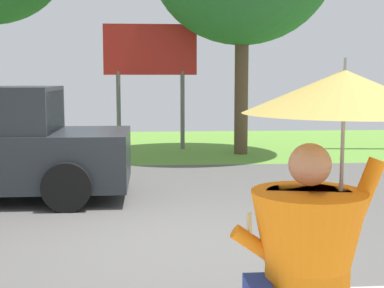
{
  "coord_description": "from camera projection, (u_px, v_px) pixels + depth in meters",
  "views": [
    {
      "loc": [
        -0.38,
        -6.67,
        2.03
      ],
      "look_at": [
        0.22,
        1.0,
        1.1
      ],
      "focal_mm": 51.6,
      "sensor_mm": 36.0,
      "label": 1
    }
  ],
  "objects": [
    {
      "name": "roadside_billboard",
      "position": [
        150.0,
        59.0,
        15.39
      ],
      "size": [
        2.6,
        0.12,
        3.5
      ],
      "color": "slate",
      "rests_on": "ground_plane"
    },
    {
      "name": "monk_pedestrian",
      "position": [
        315.0,
        254.0,
        2.87
      ],
      "size": [
        1.09,
        1.04,
        2.13
      ],
      "rotation": [
        0.0,
        0.0,
        0.07
      ],
      "color": "orange",
      "rests_on": "ground_plane"
    },
    {
      "name": "ground_plane",
      "position": [
        171.0,
        195.0,
        9.79
      ],
      "size": [
        40.0,
        22.0,
        0.2
      ],
      "color": "#565451"
    }
  ]
}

